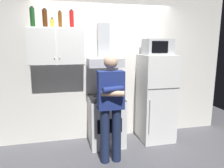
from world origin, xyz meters
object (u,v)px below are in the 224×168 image
Objects in this scene: upper_cabinet at (57,46)px; bottle_beer_brown at (60,20)px; range_hood at (104,55)px; cooking_pot at (115,95)px; bottle_soda_red at (72,19)px; microwave at (158,47)px; refrigerator at (156,98)px; bottle_rum_dark at (45,19)px; bottle_wine_green at (32,17)px; person_standing at (111,105)px; bottle_spice_jar at (52,23)px; stove_oven at (106,121)px.

upper_cabinet is 0.43m from bottle_beer_brown.
cooking_pot is at bearing -62.12° from range_hood.
microwave is at bearing -2.91° from bottle_soda_red.
bottle_rum_dark is (-1.92, 0.15, 1.39)m from refrigerator.
bottle_beer_brown is (0.24, -0.04, -0.02)m from bottle_rum_dark.
bottle_wine_green reaches higher than cooking_pot.
bottle_wine_green is (-0.60, 0.00, 0.01)m from bottle_soda_red.
person_standing is (-1.00, -0.61, 0.10)m from refrigerator.
microwave is 3.00× the size of bottle_spice_jar.
cooking_pot is 1.45m from bottle_soda_red.
microwave is 1.60× the size of bottle_rum_dark.
refrigerator is at bearing -89.10° from microwave.
bottle_wine_green is at bearing -163.03° from bottle_rum_dark.
person_standing is at bearing -39.65° from bottle_rum_dark.
range_hood is 2.40× the size of bottle_wine_green.
bottle_rum_dark is at bearing 179.10° from bottle_spice_jar.
upper_cabinet is 1.27m from cooking_pot.
bottle_soda_red is 1.79× the size of bottle_spice_jar.
bottle_soda_red is 0.96× the size of bottle_rum_dark.
bottle_rum_dark is at bearing 170.10° from upper_cabinet.
upper_cabinet is at bearing 171.10° from stove_oven.
bottle_soda_red reaches higher than range_hood.
person_standing is at bearing -54.71° from bottle_soda_red.
stove_oven is at bearing -9.15° from bottle_beer_brown.
upper_cabinet reaches higher than cooking_pot.
upper_cabinet is 0.56× the size of refrigerator.
cooking_pot is 1.70m from bottle_rum_dark.
bottle_spice_jar is (-0.86, 0.15, 1.69)m from stove_oven.
range_hood reaches higher than stove_oven.
stove_oven is at bearing 137.51° from cooking_pot.
bottle_soda_red reaches higher than refrigerator.
microwave is at bearing 90.90° from refrigerator.
range_hood is at bearing -1.65° from bottle_rum_dark.
range_hood is (0.00, 0.13, 1.16)m from stove_oven.
stove_oven is 0.53× the size of person_standing.
bottle_soda_red is at bearing -6.81° from upper_cabinet.
person_standing is at bearing -110.30° from cooking_pot.
refrigerator is 0.98× the size of person_standing.
bottle_rum_dark reaches higher than cooking_pot.
cooking_pot is 1.01× the size of bottle_wine_green.
stove_oven is 0.52m from cooking_pot.
bottle_spice_jar is at bearing 175.76° from microwave.
microwave is 1.67× the size of bottle_soda_red.
bottle_rum_dark is 0.96× the size of bottle_wine_green.
range_hood reaches higher than person_standing.
stove_oven is 2.92× the size of bottle_rum_dark.
refrigerator is 5.11× the size of bottle_wine_green.
range_hood reaches higher than cooking_pot.
person_standing is at bearing -44.26° from upper_cabinet.
refrigerator is 2.53m from bottle_wine_green.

